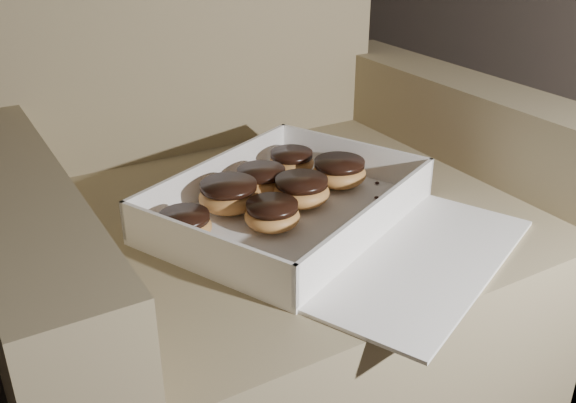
{
  "coord_description": "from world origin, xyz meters",
  "views": [
    {
      "loc": [
        0.37,
        -0.95,
        0.83
      ],
      "look_at": [
        0.79,
        -0.24,
        0.43
      ],
      "focal_mm": 40.0,
      "sensor_mm": 36.0,
      "label": 1
    }
  ],
  "objects": [
    {
      "name": "donut_f",
      "position": [
        0.91,
        -0.2,
        0.43
      ],
      "size": [
        0.08,
        0.08,
        0.04
      ],
      "color": "#EA9F51",
      "rests_on": "bakery_box"
    },
    {
      "name": "donut_e",
      "position": [
        0.79,
        -0.16,
        0.43
      ],
      "size": [
        0.08,
        0.08,
        0.04
      ],
      "color": "#EA9F51",
      "rests_on": "bakery_box"
    },
    {
      "name": "donut_d",
      "position": [
        0.87,
        -0.12,
        0.43
      ],
      "size": [
        0.07,
        0.07,
        0.04
      ],
      "color": "#EA9F51",
      "rests_on": "bakery_box"
    },
    {
      "name": "donut_g",
      "position": [
        0.72,
        -0.19,
        0.43
      ],
      "size": [
        0.09,
        0.09,
        0.04
      ],
      "color": "#EA9F51",
      "rests_on": "bakery_box"
    },
    {
      "name": "bakery_box",
      "position": [
        0.81,
        -0.28,
        0.42
      ],
      "size": [
        0.52,
        0.55,
        0.06
      ],
      "rotation": [
        0.0,
        0.0,
        0.43
      ],
      "color": "white",
      "rests_on": "armchair"
    },
    {
      "name": "donut_a",
      "position": [
        0.82,
        -0.23,
        0.43
      ],
      "size": [
        0.08,
        0.08,
        0.04
      ],
      "color": "#EA9F51",
      "rests_on": "bakery_box"
    },
    {
      "name": "donut_b",
      "position": [
        0.64,
        -0.23,
        0.43
      ],
      "size": [
        0.07,
        0.07,
        0.04
      ],
      "color": "#EA9F51",
      "rests_on": "bakery_box"
    },
    {
      "name": "crumb_c",
      "position": [
        0.96,
        -0.23,
        0.41
      ],
      "size": [
        0.01,
        0.01,
        0.0
      ],
      "primitive_type": "ellipsoid",
      "color": "black",
      "rests_on": "bakery_box"
    },
    {
      "name": "armchair",
      "position": [
        0.81,
        -0.14,
        0.28
      ],
      "size": [
        0.86,
        0.73,
        0.9
      ],
      "color": "#857354",
      "rests_on": "floor"
    },
    {
      "name": "donut_c",
      "position": [
        0.75,
        -0.27,
        0.43
      ],
      "size": [
        0.08,
        0.08,
        0.04
      ],
      "color": "#EA9F51",
      "rests_on": "bakery_box"
    },
    {
      "name": "crumb_b",
      "position": [
        0.93,
        -0.27,
        0.41
      ],
      "size": [
        0.01,
        0.01,
        0.0
      ],
      "primitive_type": "ellipsoid",
      "color": "black",
      "rests_on": "bakery_box"
    },
    {
      "name": "crumb_a",
      "position": [
        0.69,
        -0.36,
        0.41
      ],
      "size": [
        0.01,
        0.01,
        0.0
      ],
      "primitive_type": "ellipsoid",
      "color": "black",
      "rests_on": "bakery_box"
    }
  ]
}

